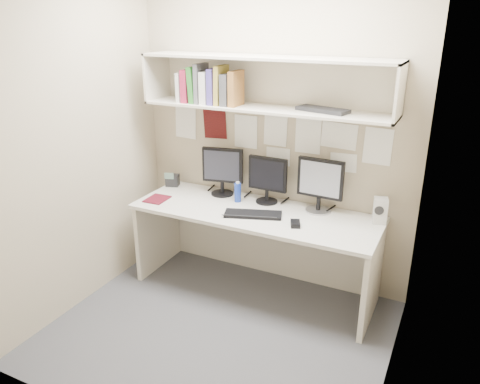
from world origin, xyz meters
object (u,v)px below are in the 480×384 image
at_px(desk, 255,251).
at_px(monitor_center, 268,177).
at_px(monitor_right, 320,183).
at_px(speaker, 380,210).
at_px(desk_phone, 172,180).
at_px(monitor_left, 222,169).
at_px(maroon_notebook, 157,199).
at_px(keyboard, 253,214).

height_order(desk, monitor_center, monitor_center).
bearing_deg(monitor_right, speaker, 0.68).
bearing_deg(desk_phone, monitor_center, -17.50).
relative_size(desk, monitor_left, 4.81).
relative_size(desk, monitor_center, 5.14).
height_order(desk, desk_phone, desk_phone).
xyz_separation_m(speaker, maroon_notebook, (-1.79, -0.35, -0.09)).
height_order(monitor_left, desk_phone, monitor_left).
xyz_separation_m(speaker, desk_phone, (-1.87, 0.01, -0.04)).
bearing_deg(speaker, monitor_center, 164.12).
relative_size(keyboard, desk_phone, 3.25).
height_order(monitor_left, monitor_right, monitor_right).
distance_m(maroon_notebook, desk_phone, 0.37).
height_order(keyboard, maroon_notebook, keyboard).
distance_m(monitor_left, maroon_notebook, 0.62).
relative_size(desk, desk_phone, 14.54).
height_order(monitor_center, keyboard, monitor_center).
distance_m(keyboard, speaker, 0.97).
xyz_separation_m(monitor_left, maroon_notebook, (-0.44, -0.37, -0.22)).
bearing_deg(maroon_notebook, monitor_left, 37.32).
height_order(maroon_notebook, desk_phone, desk_phone).
bearing_deg(monitor_right, monitor_left, -177.05).
relative_size(keyboard, maroon_notebook, 2.18).
xyz_separation_m(monitor_center, desk_phone, (-0.94, -0.01, -0.16)).
relative_size(monitor_right, keyboard, 0.97).
bearing_deg(monitor_center, keyboard, -86.22).
relative_size(maroon_notebook, desk_phone, 1.49).
bearing_deg(monitor_right, monitor_center, -177.06).
bearing_deg(monitor_center, desk, -91.83).
bearing_deg(monitor_left, speaker, -12.66).
height_order(desk, monitor_left, monitor_left).
xyz_separation_m(monitor_right, speaker, (0.48, -0.02, -0.14)).
distance_m(monitor_right, speaker, 0.50).
relative_size(monitor_center, monitor_right, 0.90).
bearing_deg(maroon_notebook, speaker, 8.31).
bearing_deg(desk_phone, monitor_right, -17.73).
bearing_deg(desk, keyboard, -75.16).
relative_size(monitor_left, speaker, 2.11).
distance_m(monitor_left, speaker, 1.36).
height_order(monitor_right, desk_phone, monitor_right).
height_order(speaker, desk_phone, speaker).
relative_size(desk, monitor_right, 4.62).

